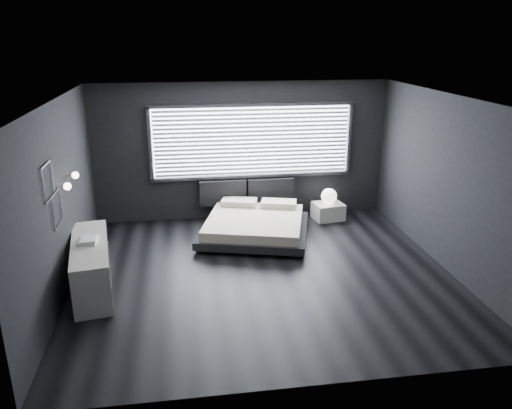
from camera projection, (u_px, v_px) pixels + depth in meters
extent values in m
plane|color=black|center=(264.00, 274.00, 8.08)|extent=(6.00, 6.00, 0.00)
plane|color=silver|center=(265.00, 99.00, 7.17)|extent=(6.00, 6.00, 0.00)
cube|color=black|center=(242.00, 151.00, 10.19)|extent=(6.00, 0.04, 2.80)
cube|color=black|center=(308.00, 273.00, 5.05)|extent=(6.00, 0.04, 2.80)
cube|color=black|center=(60.00, 201.00, 7.20)|extent=(0.04, 5.50, 2.80)
cube|color=black|center=(447.00, 183.00, 8.04)|extent=(0.04, 5.50, 2.80)
cube|color=white|center=(252.00, 141.00, 10.13)|extent=(4.00, 0.02, 1.38)
cube|color=#47474C|center=(150.00, 145.00, 9.82)|extent=(0.06, 0.08, 1.48)
cube|color=#47474C|center=(349.00, 138.00, 10.39)|extent=(0.06, 0.08, 1.48)
cube|color=#47474C|center=(252.00, 105.00, 9.87)|extent=(4.14, 0.08, 0.06)
cube|color=#47474C|center=(252.00, 176.00, 10.35)|extent=(4.14, 0.08, 0.06)
cube|color=silver|center=(252.00, 142.00, 10.08)|extent=(3.94, 0.03, 1.32)
cube|color=black|center=(223.00, 193.00, 10.30)|extent=(0.96, 0.16, 0.52)
cube|color=black|center=(271.00, 190.00, 10.44)|extent=(0.96, 0.16, 0.52)
cylinder|color=silver|center=(62.00, 187.00, 7.19)|extent=(0.10, 0.02, 0.02)
sphere|color=#FFE5B7|center=(67.00, 186.00, 7.20)|extent=(0.11, 0.11, 0.11)
cylinder|color=silver|center=(71.00, 175.00, 7.75)|extent=(0.10, 0.02, 0.02)
sphere|color=#FFE5B7|center=(75.00, 175.00, 7.76)|extent=(0.11, 0.11, 0.11)
cube|color=#47474C|center=(46.00, 165.00, 6.47)|extent=(0.01, 0.46, 0.02)
cube|color=#47474C|center=(50.00, 198.00, 6.62)|extent=(0.01, 0.46, 0.02)
cube|color=#47474C|center=(52.00, 177.00, 6.76)|extent=(0.01, 0.02, 0.46)
cube|color=#47474C|center=(44.00, 187.00, 6.33)|extent=(0.01, 0.02, 0.46)
cube|color=#47474C|center=(55.00, 193.00, 6.86)|extent=(0.01, 0.46, 0.02)
cube|color=#47474C|center=(59.00, 224.00, 7.01)|extent=(0.01, 0.46, 0.02)
cube|color=#47474C|center=(61.00, 204.00, 7.15)|extent=(0.01, 0.02, 0.46)
cube|color=#47474C|center=(53.00, 215.00, 6.72)|extent=(0.01, 0.02, 0.46)
cube|color=black|center=(202.00, 249.00, 8.92)|extent=(0.13, 0.13, 0.07)
cube|color=black|center=(297.00, 254.00, 8.72)|extent=(0.13, 0.13, 0.07)
cube|color=black|center=(219.00, 219.00, 10.34)|extent=(0.13, 0.13, 0.07)
cube|color=black|center=(300.00, 223.00, 10.14)|extent=(0.13, 0.13, 0.07)
cube|color=black|center=(254.00, 230.00, 9.49)|extent=(2.40, 2.33, 0.14)
cube|color=beige|center=(254.00, 222.00, 9.44)|extent=(2.16, 2.16, 0.18)
cube|color=beige|center=(239.00, 202.00, 10.09)|extent=(0.77, 0.55, 0.12)
cube|color=beige|center=(279.00, 204.00, 10.00)|extent=(0.77, 0.55, 0.12)
cube|color=silver|center=(328.00, 211.00, 10.41)|extent=(0.65, 0.57, 0.34)
sphere|color=white|center=(329.00, 196.00, 10.29)|extent=(0.32, 0.32, 0.32)
cube|color=silver|center=(92.00, 266.00, 7.52)|extent=(0.80, 1.93, 0.75)
cube|color=#47474C|center=(110.00, 263.00, 7.60)|extent=(0.29, 1.83, 0.73)
cube|color=white|center=(88.00, 241.00, 7.42)|extent=(0.27, 0.35, 0.04)
cube|color=white|center=(88.00, 239.00, 7.40)|extent=(0.25, 0.32, 0.03)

